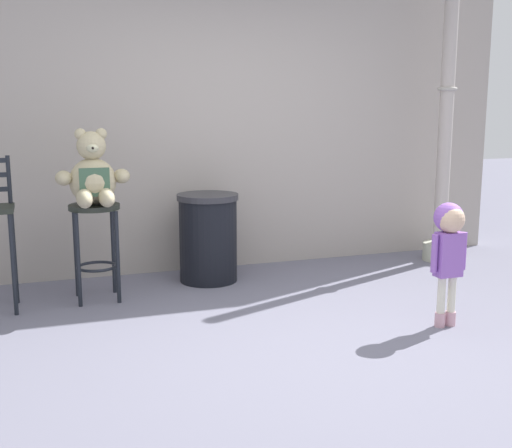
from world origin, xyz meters
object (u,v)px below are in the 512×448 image
Objects in this scene: child_walking at (449,237)px; lamppost at (445,144)px; bar_stool_with_teddy at (95,232)px; teddy_bear at (93,177)px; trash_bin at (208,237)px.

lamppost reaches higher than child_walking.
lamppost reaches higher than bar_stool_with_teddy.
teddy_bear is 0.20× the size of lamppost.
teddy_bear is 0.76× the size of trash_bin.
child_walking reaches higher than bar_stool_with_teddy.
trash_bin is at bearing 14.28° from bar_stool_with_teddy.
bar_stool_with_teddy is 1.31× the size of teddy_bear.
bar_stool_with_teddy is at bearing 90.00° from teddy_bear.
trash_bin is at bearing 150.16° from child_walking.
teddy_bear is 3.38m from lamppost.
teddy_bear reaches higher than trash_bin.
child_walking is at bearing -53.12° from trash_bin.
child_walking is 1.13× the size of trash_bin.
trash_bin is at bearing 179.67° from lamppost.
teddy_bear is at bearing -164.13° from trash_bin.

